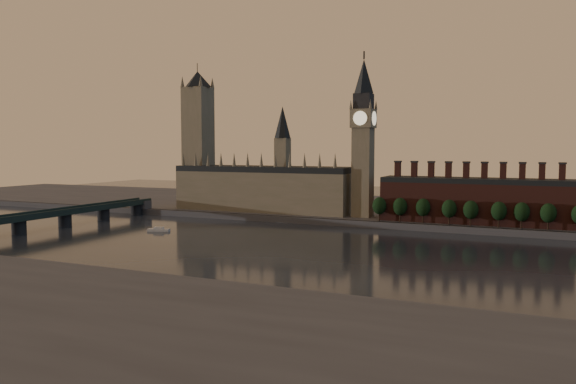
% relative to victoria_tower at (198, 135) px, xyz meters
% --- Properties ---
extents(ground, '(900.00, 900.00, 0.00)m').
position_rel_victoria_tower_xyz_m(ground, '(120.00, -115.00, -59.09)').
color(ground, black).
rests_on(ground, ground).
extents(north_bank, '(900.00, 182.00, 4.00)m').
position_rel_victoria_tower_xyz_m(north_bank, '(120.00, 63.04, -57.09)').
color(north_bank, '#4D4C52').
rests_on(north_bank, ground).
extents(palace_of_westminster, '(130.00, 30.30, 74.00)m').
position_rel_victoria_tower_xyz_m(palace_of_westminster, '(55.59, -0.09, -37.46)').
color(palace_of_westminster, '#756653').
rests_on(palace_of_westminster, north_bank).
extents(victoria_tower, '(24.00, 24.00, 108.00)m').
position_rel_victoria_tower_xyz_m(victoria_tower, '(0.00, 0.00, 0.00)').
color(victoria_tower, '#756653').
rests_on(victoria_tower, north_bank).
extents(big_ben, '(15.00, 15.00, 107.00)m').
position_rel_victoria_tower_xyz_m(big_ben, '(130.00, -5.00, -2.26)').
color(big_ben, '#756653').
rests_on(big_ben, north_bank).
extents(chimney_block, '(110.00, 25.00, 37.00)m').
position_rel_victoria_tower_xyz_m(chimney_block, '(200.00, -5.00, -41.27)').
color(chimney_block, '#4E231E').
rests_on(chimney_block, north_bank).
extents(embankment_tree_0, '(8.60, 8.60, 14.88)m').
position_rel_victoria_tower_xyz_m(embankment_tree_0, '(145.74, -21.39, -45.62)').
color(embankment_tree_0, black).
rests_on(embankment_tree_0, north_bank).
extents(embankment_tree_1, '(8.60, 8.60, 14.88)m').
position_rel_victoria_tower_xyz_m(embankment_tree_1, '(158.32, -20.22, -45.62)').
color(embankment_tree_1, black).
rests_on(embankment_tree_1, north_bank).
extents(embankment_tree_2, '(8.60, 8.60, 14.88)m').
position_rel_victoria_tower_xyz_m(embankment_tree_2, '(172.11, -19.57, -45.62)').
color(embankment_tree_2, black).
rests_on(embankment_tree_2, north_bank).
extents(embankment_tree_3, '(8.60, 8.60, 14.88)m').
position_rel_victoria_tower_xyz_m(embankment_tree_3, '(187.52, -20.64, -45.62)').
color(embankment_tree_3, black).
rests_on(embankment_tree_3, north_bank).
extents(embankment_tree_4, '(8.60, 8.60, 14.88)m').
position_rel_victoria_tower_xyz_m(embankment_tree_4, '(199.74, -21.40, -45.62)').
color(embankment_tree_4, black).
rests_on(embankment_tree_4, north_bank).
extents(embankment_tree_5, '(8.60, 8.60, 14.88)m').
position_rel_victoria_tower_xyz_m(embankment_tree_5, '(214.96, -21.11, -45.62)').
color(embankment_tree_5, black).
rests_on(embankment_tree_5, north_bank).
extents(embankment_tree_6, '(8.60, 8.60, 14.88)m').
position_rel_victoria_tower_xyz_m(embankment_tree_6, '(226.90, -20.47, -45.62)').
color(embankment_tree_6, black).
rests_on(embankment_tree_6, north_bank).
extents(embankment_tree_7, '(8.60, 8.60, 14.88)m').
position_rel_victoria_tower_xyz_m(embankment_tree_7, '(240.44, -20.59, -45.62)').
color(embankment_tree_7, black).
rests_on(embankment_tree_7, north_bank).
extents(westminster_bridge, '(14.00, 200.00, 11.55)m').
position_rel_victoria_tower_xyz_m(westminster_bridge, '(-35.00, -117.70, -51.65)').
color(westminster_bridge, '#1D2C28').
rests_on(westminster_bridge, ground).
extents(river_boat, '(13.44, 7.32, 2.58)m').
position_rel_victoria_tower_xyz_m(river_boat, '(31.33, -90.70, -58.10)').
color(river_boat, silver).
rests_on(river_boat, ground).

